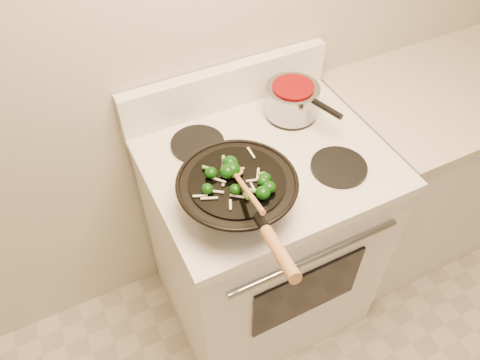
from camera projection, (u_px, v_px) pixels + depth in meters
name	position (u px, v px, depth m)	size (l,w,h in m)	color
stove	(261.00, 236.00, 1.86)	(0.78, 0.67, 1.08)	white
counter_unit	(423.00, 166.00, 2.15)	(0.90, 0.62, 0.91)	white
wok	(238.00, 192.00, 1.33)	(0.35, 0.57, 0.23)	black
stirfry	(239.00, 177.00, 1.28)	(0.22, 0.21, 0.04)	#0B3408
wooden_spoon	(241.00, 183.00, 1.24)	(0.07, 0.25, 0.10)	#A56B40
saucepan	(292.00, 99.00, 1.62)	(0.19, 0.29, 0.11)	gray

